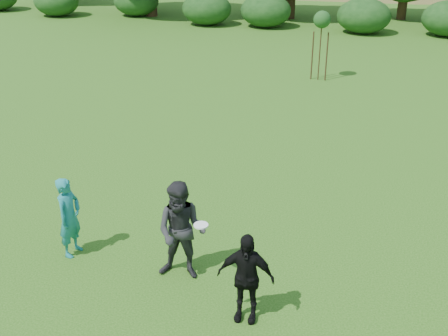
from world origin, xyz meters
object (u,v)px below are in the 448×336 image
object	(u,v)px
player_teal	(69,217)
player_black	(246,277)
player_grey	(182,231)
sapling	(322,21)

from	to	relation	value
player_teal	player_black	distance (m)	4.07
player_black	player_grey	bearing A→B (deg)	146.13
player_teal	sapling	distance (m)	15.06
player_grey	sapling	size ratio (longest dim) A/B	0.71
player_grey	sapling	bearing A→B (deg)	82.85
player_teal	sapling	xyz separation A→B (m)	(2.65, 14.74, 1.56)
player_teal	sapling	size ratio (longest dim) A/B	0.60
player_grey	player_black	world-z (taller)	player_grey
player_teal	sapling	world-z (taller)	sapling
player_grey	player_black	size ratio (longest dim) A/B	1.19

